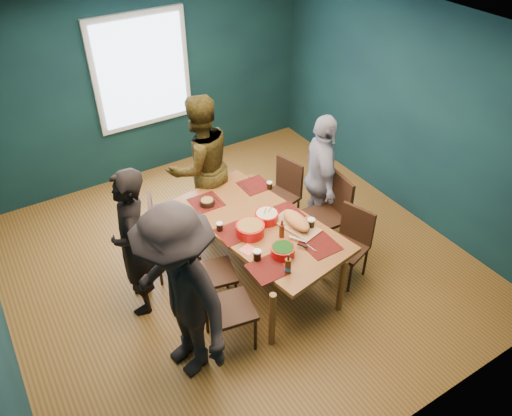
{
  "coord_description": "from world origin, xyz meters",
  "views": [
    {
      "loc": [
        -2.1,
        -3.82,
        4.11
      ],
      "look_at": [
        0.11,
        -0.27,
        0.96
      ],
      "focal_mm": 35.0,
      "sensor_mm": 36.0,
      "label": 1
    }
  ],
  "objects_px": {
    "dining_table": "(260,228)",
    "chair_right_mid": "(331,208)",
    "chair_right_near": "(351,239)",
    "chair_right_far": "(284,189)",
    "person_near_left": "(179,296)",
    "chair_left_mid": "(206,269)",
    "person_far_left": "(134,244)",
    "bowl_dumpling": "(267,216)",
    "cutting_board": "(296,222)",
    "bowl_herbs": "(283,250)",
    "bowl_salad": "(250,229)",
    "person_back": "(200,166)",
    "person_right": "(321,178)",
    "chair_left_near": "(220,305)",
    "chair_left_far": "(164,233)"
  },
  "relations": [
    {
      "from": "chair_right_near",
      "to": "person_back",
      "type": "bearing_deg",
      "value": 102.12
    },
    {
      "from": "person_near_left",
      "to": "chair_right_mid",
      "type": "bearing_deg",
      "value": 94.72
    },
    {
      "from": "chair_right_near",
      "to": "person_near_left",
      "type": "bearing_deg",
      "value": 165.0
    },
    {
      "from": "person_far_left",
      "to": "bowl_dumpling",
      "type": "relative_size",
      "value": 6.58
    },
    {
      "from": "person_far_left",
      "to": "person_right",
      "type": "relative_size",
      "value": 1.04
    },
    {
      "from": "dining_table",
      "to": "chair_left_far",
      "type": "xyz_separation_m",
      "value": [
        -0.88,
        0.58,
        -0.09
      ]
    },
    {
      "from": "chair_right_mid",
      "to": "person_right",
      "type": "xyz_separation_m",
      "value": [
        0.06,
        0.3,
        0.23
      ]
    },
    {
      "from": "bowl_dumpling",
      "to": "cutting_board",
      "type": "xyz_separation_m",
      "value": [
        0.21,
        -0.25,
        0.01
      ]
    },
    {
      "from": "person_back",
      "to": "person_far_left",
      "type": "bearing_deg",
      "value": 31.67
    },
    {
      "from": "person_back",
      "to": "chair_right_far",
      "type": "bearing_deg",
      "value": 146.62
    },
    {
      "from": "chair_right_near",
      "to": "bowl_herbs",
      "type": "relative_size",
      "value": 3.61
    },
    {
      "from": "chair_right_far",
      "to": "bowl_dumpling",
      "type": "relative_size",
      "value": 3.56
    },
    {
      "from": "cutting_board",
      "to": "dining_table",
      "type": "bearing_deg",
      "value": 124.5
    },
    {
      "from": "dining_table",
      "to": "person_back",
      "type": "distance_m",
      "value": 1.17
    },
    {
      "from": "dining_table",
      "to": "person_right",
      "type": "relative_size",
      "value": 1.3
    },
    {
      "from": "chair_right_near",
      "to": "chair_left_mid",
      "type": "bearing_deg",
      "value": 146.62
    },
    {
      "from": "chair_right_far",
      "to": "person_back",
      "type": "xyz_separation_m",
      "value": [
        -0.89,
        0.5,
        0.37
      ]
    },
    {
      "from": "person_near_left",
      "to": "cutting_board",
      "type": "distance_m",
      "value": 1.6
    },
    {
      "from": "dining_table",
      "to": "bowl_herbs",
      "type": "xyz_separation_m",
      "value": [
        -0.08,
        -0.55,
        0.13
      ]
    },
    {
      "from": "dining_table",
      "to": "person_near_left",
      "type": "bearing_deg",
      "value": -161.77
    },
    {
      "from": "chair_left_far",
      "to": "chair_left_mid",
      "type": "distance_m",
      "value": 0.71
    },
    {
      "from": "chair_right_near",
      "to": "person_right",
      "type": "bearing_deg",
      "value": 59.54
    },
    {
      "from": "chair_left_near",
      "to": "chair_right_mid",
      "type": "bearing_deg",
      "value": 29.26
    },
    {
      "from": "chair_right_far",
      "to": "cutting_board",
      "type": "xyz_separation_m",
      "value": [
        -0.47,
        -0.9,
        0.28
      ]
    },
    {
      "from": "person_near_left",
      "to": "chair_left_mid",
      "type": "bearing_deg",
      "value": 125.55
    },
    {
      "from": "chair_left_near",
      "to": "dining_table",
      "type": "bearing_deg",
      "value": 47.72
    },
    {
      "from": "bowl_herbs",
      "to": "cutting_board",
      "type": "height_order",
      "value": "cutting_board"
    },
    {
      "from": "bowl_dumpling",
      "to": "cutting_board",
      "type": "distance_m",
      "value": 0.33
    },
    {
      "from": "person_far_left",
      "to": "bowl_dumpling",
      "type": "distance_m",
      "value": 1.42
    },
    {
      "from": "chair_right_far",
      "to": "bowl_dumpling",
      "type": "distance_m",
      "value": 0.98
    },
    {
      "from": "person_far_left",
      "to": "cutting_board",
      "type": "bearing_deg",
      "value": 90.06
    },
    {
      "from": "chair_left_near",
      "to": "chair_right_mid",
      "type": "xyz_separation_m",
      "value": [
        1.83,
        0.62,
        0.01
      ]
    },
    {
      "from": "chair_right_mid",
      "to": "dining_table",
      "type": "bearing_deg",
      "value": -176.36
    },
    {
      "from": "bowl_herbs",
      "to": "bowl_dumpling",
      "type": "bearing_deg",
      "value": 73.25
    },
    {
      "from": "dining_table",
      "to": "person_near_left",
      "type": "distance_m",
      "value": 1.44
    },
    {
      "from": "chair_right_mid",
      "to": "cutting_board",
      "type": "bearing_deg",
      "value": -156.44
    },
    {
      "from": "chair_left_mid",
      "to": "bowl_salad",
      "type": "bearing_deg",
      "value": 14.06
    },
    {
      "from": "chair_right_near",
      "to": "chair_right_far",
      "type": "bearing_deg",
      "value": 76.38
    },
    {
      "from": "chair_right_mid",
      "to": "bowl_dumpling",
      "type": "distance_m",
      "value": 0.92
    },
    {
      "from": "person_back",
      "to": "bowl_herbs",
      "type": "relative_size",
      "value": 7.4
    },
    {
      "from": "dining_table",
      "to": "chair_right_mid",
      "type": "distance_m",
      "value": 0.98
    },
    {
      "from": "chair_right_mid",
      "to": "person_far_left",
      "type": "relative_size",
      "value": 0.59
    },
    {
      "from": "dining_table",
      "to": "bowl_salad",
      "type": "xyz_separation_m",
      "value": [
        -0.19,
        -0.1,
        0.14
      ]
    },
    {
      "from": "chair_left_mid",
      "to": "person_near_left",
      "type": "distance_m",
      "value": 0.86
    },
    {
      "from": "chair_right_far",
      "to": "chair_right_mid",
      "type": "xyz_separation_m",
      "value": [
        0.21,
        -0.68,
        0.05
      ]
    },
    {
      "from": "person_back",
      "to": "bowl_herbs",
      "type": "xyz_separation_m",
      "value": [
        0.05,
        -1.69,
        -0.1
      ]
    },
    {
      "from": "bowl_salad",
      "to": "bowl_dumpling",
      "type": "relative_size",
      "value": 1.18
    },
    {
      "from": "person_far_left",
      "to": "cutting_board",
      "type": "xyz_separation_m",
      "value": [
        1.6,
        -0.54,
        -0.03
      ]
    },
    {
      "from": "person_near_left",
      "to": "chair_right_far",
      "type": "bearing_deg",
      "value": 111.9
    },
    {
      "from": "chair_left_near",
      "to": "chair_right_mid",
      "type": "relative_size",
      "value": 0.98
    }
  ]
}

